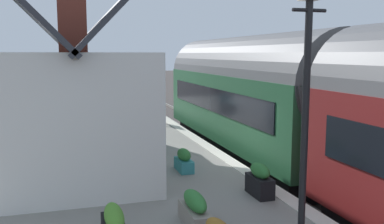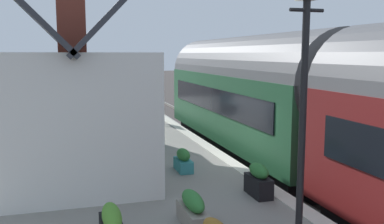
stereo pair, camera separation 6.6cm
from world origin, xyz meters
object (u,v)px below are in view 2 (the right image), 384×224
(station_building, at_px, (73,101))
(station_sign_board, at_px, (146,93))
(train, at_px, (350,120))
(bench_platform_end, at_px, (113,106))
(planter_corner_building, at_px, (193,210))
(planter_under_sign, at_px, (183,160))
(lamp_post_platform, at_px, (305,59))
(planter_bench_right, at_px, (259,180))

(station_building, distance_m, station_sign_board, 6.66)
(station_sign_board, bearing_deg, train, -162.24)
(train, xyz_separation_m, bench_platform_end, (11.15, 4.17, -0.86))
(station_building, xyz_separation_m, planter_corner_building, (-5.05, -1.77, -1.31))
(planter_under_sign, distance_m, lamp_post_platform, 5.13)
(planter_under_sign, bearing_deg, planter_bench_right, -155.79)
(bench_platform_end, relative_size, planter_bench_right, 1.92)
(planter_corner_building, bearing_deg, planter_under_sign, -12.52)
(bench_platform_end, bearing_deg, planter_under_sign, -175.98)
(planter_corner_building, xyz_separation_m, planter_bench_right, (1.05, -1.68, 0.04))
(station_building, height_order, planter_bench_right, station_building)
(station_building, bearing_deg, planter_under_sign, -126.64)
(train, height_order, planter_corner_building, train)
(train, height_order, planter_bench_right, train)
(bench_platform_end, xyz_separation_m, planter_under_sign, (-9.61, -0.68, -0.22))
(planter_under_sign, height_order, planter_corner_building, planter_corner_building)
(planter_corner_building, xyz_separation_m, lamp_post_platform, (-1.25, -1.21, 2.48))
(train, bearing_deg, station_sign_board, 17.76)
(bench_platform_end, bearing_deg, station_sign_board, -147.08)
(station_sign_board, bearing_deg, planter_under_sign, 176.21)
(station_building, relative_size, bench_platform_end, 5.67)
(station_building, height_order, planter_corner_building, station_building)
(planter_bench_right, distance_m, lamp_post_platform, 3.38)
(station_sign_board, bearing_deg, planter_bench_right, -177.39)
(station_building, relative_size, lamp_post_platform, 2.00)
(bench_platform_end, relative_size, station_sign_board, 0.89)
(station_building, xyz_separation_m, station_sign_board, (5.93, -3.00, -0.40))
(train, relative_size, planter_corner_building, 22.43)
(planter_corner_building, height_order, planter_bench_right, planter_bench_right)
(planter_under_sign, distance_m, planter_bench_right, 2.36)
(planter_corner_building, height_order, station_sign_board, station_sign_board)
(train, relative_size, station_sign_board, 14.12)
(planter_bench_right, bearing_deg, train, -76.39)
(bench_platform_end, bearing_deg, station_building, 166.88)
(bench_platform_end, bearing_deg, train, -159.49)
(lamp_post_platform, xyz_separation_m, station_sign_board, (12.23, -0.01, -1.56))
(planter_bench_right, relative_size, station_sign_board, 0.46)
(train, height_order, station_building, station_building)
(train, relative_size, planter_bench_right, 30.43)
(planter_bench_right, bearing_deg, planter_under_sign, 24.21)
(planter_corner_building, xyz_separation_m, station_sign_board, (10.98, -1.23, 0.91))
(bench_platform_end, bearing_deg, lamp_post_platform, -175.21)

